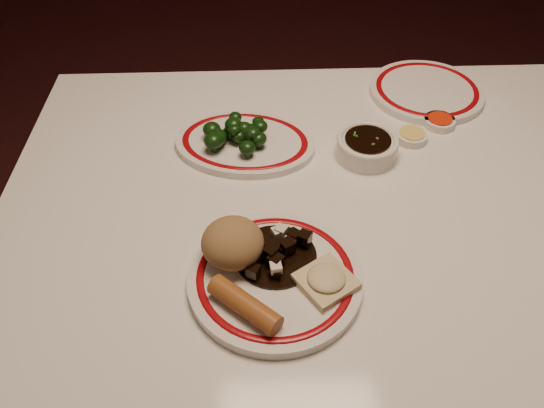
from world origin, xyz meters
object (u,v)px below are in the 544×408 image
at_px(fried_wonton, 326,280).
at_px(broccoli_pile, 235,133).
at_px(rice_mound, 233,243).
at_px(stirfry_heap, 276,252).
at_px(dining_table, 332,234).
at_px(soy_bowl, 367,148).
at_px(main_plate, 275,278).
at_px(broccoli_plate, 245,143).
at_px(spring_roll, 245,305).

bearing_deg(fried_wonton, broccoli_pile, 111.40).
height_order(rice_mound, broccoli_pile, rice_mound).
relative_size(fried_wonton, broccoli_pile, 0.80).
bearing_deg(stirfry_heap, dining_table, 51.65).
relative_size(fried_wonton, soy_bowl, 0.89).
relative_size(main_plate, broccoli_plate, 1.01).
relative_size(main_plate, spring_roll, 2.69).
relative_size(broccoli_plate, broccoli_pile, 2.37).
xyz_separation_m(stirfry_heap, soy_bowl, (0.19, 0.26, -0.01)).
distance_m(fried_wonton, broccoli_pile, 0.38).
distance_m(dining_table, main_plate, 0.24).
relative_size(rice_mound, broccoli_plate, 0.31).
distance_m(broccoli_plate, broccoli_pile, 0.04).
relative_size(dining_table, main_plate, 3.84).
relative_size(rice_mound, stirfry_heap, 0.75).
distance_m(stirfry_heap, broccoli_plate, 0.31).
xyz_separation_m(main_plate, spring_roll, (-0.05, -0.06, 0.02)).
height_order(dining_table, stirfry_heap, stirfry_heap).
bearing_deg(spring_roll, fried_wonton, -28.74).
bearing_deg(spring_roll, stirfry_heap, 15.31).
bearing_deg(broccoli_pile, stirfry_heap, -77.35).
xyz_separation_m(dining_table, stirfry_heap, (-0.11, -0.14, 0.12)).
height_order(stirfry_heap, soy_bowl, stirfry_heap).
height_order(spring_roll, broccoli_plate, spring_roll).
bearing_deg(broccoli_plate, spring_roll, -90.11).
height_order(main_plate, broccoli_pile, broccoli_pile).
distance_m(dining_table, broccoli_pile, 0.27).
xyz_separation_m(main_plate, broccoli_plate, (-0.04, 0.34, -0.00)).
distance_m(rice_mound, broccoli_plate, 0.31).
xyz_separation_m(stirfry_heap, broccoli_pile, (-0.07, 0.30, 0.01)).
bearing_deg(fried_wonton, dining_table, 77.81).
relative_size(spring_roll, broccoli_plate, 0.37).
bearing_deg(main_plate, broccoli_plate, 97.55).
bearing_deg(rice_mound, fried_wonton, -22.28).
height_order(dining_table, spring_roll, spring_roll).
bearing_deg(dining_table, fried_wonton, -102.19).
relative_size(dining_table, rice_mound, 12.53).
bearing_deg(main_plate, dining_table, 56.91).
height_order(dining_table, main_plate, main_plate).
bearing_deg(dining_table, broccoli_plate, 135.88).
xyz_separation_m(broccoli_plate, broccoli_pile, (-0.02, -0.01, 0.03)).
distance_m(fried_wonton, broccoli_plate, 0.38).
xyz_separation_m(broccoli_plate, soy_bowl, (0.23, -0.04, 0.01)).
relative_size(main_plate, fried_wonton, 3.00).
relative_size(rice_mound, fried_wonton, 0.92).
relative_size(fried_wonton, stirfry_heap, 0.81).
bearing_deg(stirfry_heap, broccoli_plate, 98.95).
height_order(dining_table, rice_mound, rice_mound).
bearing_deg(soy_bowl, dining_table, -121.27).
bearing_deg(main_plate, stirfry_heap, 85.43).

